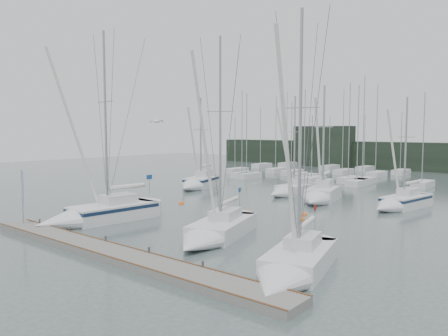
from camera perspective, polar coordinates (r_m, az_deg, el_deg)
The scene contains 18 objects.
ground at distance 28.93m, azimuth -6.20°, elevation -9.30°, with size 160.00×160.00×0.00m, color #485856.
dock at distance 25.77m, azimuth -14.35°, elevation -10.75°, with size 24.00×2.00×0.40m, color #60605B.
far_treeline at distance 84.08m, azimuth 25.71°, elevation 1.28°, with size 90.00×4.00×5.00m, color black.
far_building_left at distance 89.12m, azimuth 12.85°, elevation 2.79°, with size 12.00×3.00×8.00m, color black.
mast_forest at distance 69.53m, azimuth 15.33°, elevation -0.73°, with size 57.98×27.45×14.79m.
sailboat_near_left at distance 35.08m, azimuth -16.88°, elevation -5.91°, with size 3.84×10.17×15.73m.
sailboat_near_center at distance 28.19m, azimuth -1.70°, elevation -8.61°, with size 5.48×9.52×14.22m.
sailboat_near_right at distance 21.61m, azimuth 8.71°, elevation -12.87°, with size 4.65×8.71×13.91m.
sailboat_mid_a at distance 53.54m, azimuth -3.47°, elevation -2.01°, with size 5.31×8.73×12.00m.
sailboat_mid_b at distance 48.16m, azimuth 8.46°, elevation -2.96°, with size 2.86×7.06×11.61m.
sailboat_mid_c at distance 44.34m, azimuth 12.42°, elevation -3.59°, with size 4.54×8.59×12.39m.
sailboat_mid_d at distance 42.52m, azimuth 21.80°, elevation -4.30°, with size 3.67×8.22×10.90m.
buoy_a at distance 38.01m, azimuth 3.24°, elevation -5.85°, with size 0.50×0.50×0.50m, color orange.
buoy_b at distance 37.59m, azimuth 10.46°, elevation -6.05°, with size 0.50×0.50×0.50m, color orange.
buoy_c at distance 42.73m, azimuth -5.60°, elevation -4.67°, with size 0.52×0.52×0.52m, color orange.
dock_banner at distance 34.40m, azimuth -24.79°, elevation -2.87°, with size 0.58×0.17×3.89m.
seagull at distance 27.12m, azimuth -8.78°, elevation 6.04°, with size 1.05×0.47×0.21m.
buoy_d at distance 35.48m, azimuth 10.13°, elevation -6.70°, with size 0.50×0.50×0.50m, color orange.
Camera 1 is at (20.16, -19.50, 7.08)m, focal length 35.00 mm.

